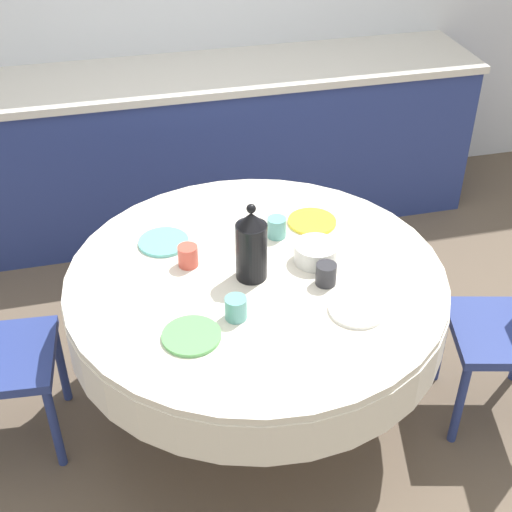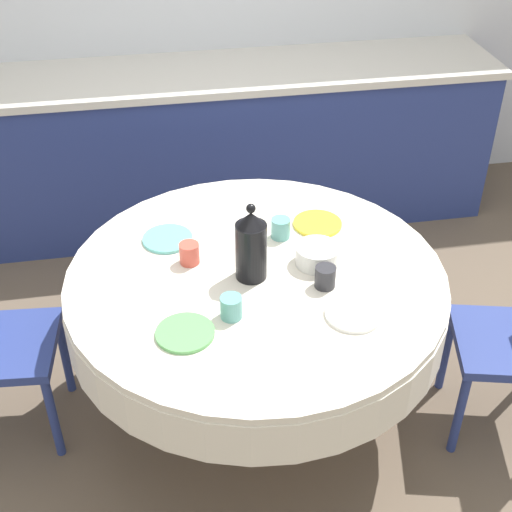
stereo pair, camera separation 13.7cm
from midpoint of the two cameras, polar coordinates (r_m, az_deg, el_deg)
The scene contains 13 objects.
ground_plane at distance 3.16m, azimuth -1.27°, elevation -11.96°, with size 12.00×12.00×0.00m, color brown.
kitchen_counter at distance 4.13m, azimuth -6.23°, elevation 8.52°, with size 3.24×0.64×0.92m.
dining_table at distance 2.74m, azimuth -1.44°, elevation -3.42°, with size 1.44×1.44×0.72m.
plate_near_left at distance 2.41m, azimuth -6.83°, elevation -6.40°, with size 0.20×0.20×0.01m, color #5BA85B.
cup_near_left at distance 2.45m, azimuth -3.23°, elevation -4.22°, with size 0.08×0.08×0.08m, color #5BA39E.
plate_near_right at distance 2.51m, azimuth 6.53°, elevation -4.32°, with size 0.20×0.20×0.01m, color white.
cup_near_right at distance 2.60m, azimuth 4.12°, elevation -1.49°, with size 0.08×0.08×0.08m, color #28282D.
plate_far_left at distance 2.86m, azimuth -8.77°, elevation 1.08°, with size 0.20×0.20×0.01m, color #60BCB7.
cup_far_left at distance 2.71m, azimuth -6.91°, elevation -0.02°, with size 0.08×0.08×0.08m, color #CC4C3D.
plate_far_right at distance 2.95m, azimuth 3.17°, elevation 2.74°, with size 0.20×0.20×0.01m, color yellow.
cup_far_right at distance 2.85m, azimuth 0.28°, elevation 2.28°, with size 0.08×0.08×0.08m, color #5BA39E.
coffee_carafe at distance 2.57m, azimuth -1.90°, elevation 0.78°, with size 0.12×0.12×0.31m.
fruit_bowl at distance 2.71m, azimuth 3.37°, elevation 0.23°, with size 0.17×0.17×0.08m, color silver.
Camera 1 is at (-0.51, -2.07, 2.33)m, focal length 50.00 mm.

